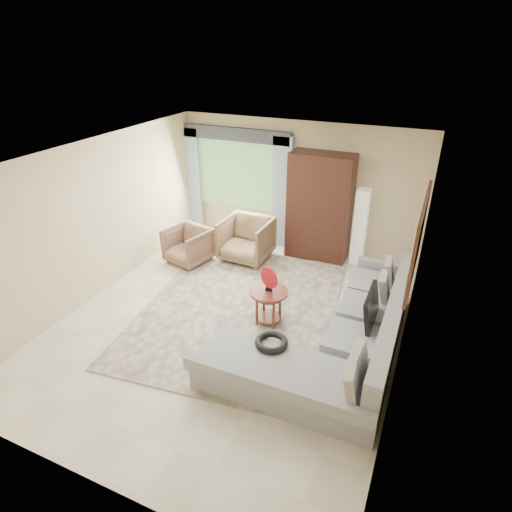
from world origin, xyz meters
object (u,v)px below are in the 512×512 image
at_px(coffee_table, 269,306).
at_px(floor_lamp, 360,227).
at_px(armchair_right, 246,239).
at_px(potted_plant, 193,227).
at_px(tv_screen, 372,308).
at_px(armoire, 320,207).
at_px(armchair_left, 188,245).
at_px(sectional_sofa, 343,343).

xyz_separation_m(coffee_table, floor_lamp, (0.82, 2.58, 0.44)).
relative_size(armchair_right, potted_plant, 1.90).
bearing_deg(tv_screen, potted_plant, 151.89).
bearing_deg(potted_plant, floor_lamp, 5.31).
xyz_separation_m(tv_screen, armoire, (-1.50, 2.54, 0.33)).
height_order(armchair_right, armoire, armoire).
xyz_separation_m(armchair_left, floor_lamp, (3.04, 1.34, 0.40)).
height_order(armoire, floor_lamp, armoire).
distance_m(sectional_sofa, potted_plant, 4.78).
bearing_deg(armchair_left, floor_lamp, 37.93).
height_order(sectional_sofa, armchair_right, sectional_sofa).
height_order(armchair_left, potted_plant, armchair_left).
relative_size(sectional_sofa, floor_lamp, 2.31).
relative_size(coffee_table, floor_lamp, 0.39).
distance_m(tv_screen, potted_plant, 4.85).
bearing_deg(sectional_sofa, floor_lamp, 98.33).
height_order(tv_screen, armchair_left, tv_screen).
distance_m(tv_screen, floor_lamp, 2.70).
height_order(tv_screen, potted_plant, tv_screen).
bearing_deg(armoire, sectional_sofa, -66.94).
xyz_separation_m(sectional_sofa, tv_screen, (0.27, 0.35, 0.44)).
height_order(sectional_sofa, tv_screen, tv_screen).
xyz_separation_m(armchair_right, potted_plant, (-1.51, 0.43, -0.18)).
height_order(tv_screen, floor_lamp, floor_lamp).
xyz_separation_m(tv_screen, potted_plant, (-4.26, 2.27, -0.48)).
xyz_separation_m(coffee_table, armchair_left, (-2.22, 1.25, 0.05)).
xyz_separation_m(armchair_left, armchair_right, (0.99, 0.58, 0.07)).
relative_size(coffee_table, armchair_right, 0.63).
xyz_separation_m(sectional_sofa, coffee_table, (-1.25, 0.37, 0.03)).
bearing_deg(armchair_right, tv_screen, -32.48).
bearing_deg(armoire, tv_screen, -59.48).
distance_m(sectional_sofa, tv_screen, 0.62).
xyz_separation_m(coffee_table, armchair_right, (-1.23, 1.82, 0.11)).
relative_size(armchair_right, armoire, 0.44).
relative_size(sectional_sofa, potted_plant, 7.07).
xyz_separation_m(coffee_table, potted_plant, (-2.74, 2.25, -0.06)).
xyz_separation_m(sectional_sofa, armchair_right, (-2.48, 2.20, 0.14)).
distance_m(sectional_sofa, armchair_left, 3.83).
bearing_deg(potted_plant, sectional_sofa, -33.36).
height_order(armchair_right, floor_lamp, floor_lamp).
xyz_separation_m(armchair_right, armoire, (1.25, 0.70, 0.63)).
height_order(tv_screen, coffee_table, tv_screen).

